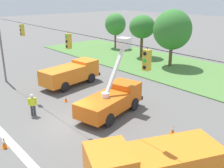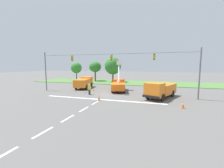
# 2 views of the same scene
# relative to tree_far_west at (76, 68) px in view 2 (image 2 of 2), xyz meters

# --- Properties ---
(ground_plane) EXTENTS (200.00, 200.00, 0.00)m
(ground_plane) POSITION_rel_tree_far_west_xyz_m (18.93, -20.86, -4.06)
(ground_plane) COLOR #605E5B
(grass_verge) EXTENTS (56.00, 12.00, 0.10)m
(grass_verge) POSITION_rel_tree_far_west_xyz_m (18.93, -2.86, -4.01)
(grass_verge) COLOR #517F3D
(grass_verge) RESTS_ON ground
(lane_markings) EXTENTS (17.60, 15.25, 0.01)m
(lane_markings) POSITION_rel_tree_far_west_xyz_m (18.93, -26.58, -4.06)
(lane_markings) COLOR silver
(lane_markings) RESTS_ON ground
(signal_gantry) EXTENTS (26.20, 0.33, 7.20)m
(signal_gantry) POSITION_rel_tree_far_west_xyz_m (18.92, -20.86, 0.37)
(signal_gantry) COLOR slate
(signal_gantry) RESTS_ON ground
(tree_far_west) EXTENTS (3.64, 3.34, 5.91)m
(tree_far_west) POSITION_rel_tree_far_west_xyz_m (0.00, 0.00, 0.00)
(tree_far_west) COLOR brown
(tree_far_west) RESTS_ON ground
(tree_west) EXTENTS (3.65, 3.78, 6.09)m
(tree_west) POSITION_rel_tree_far_west_xyz_m (7.56, -1.54, 0.35)
(tree_west) COLOR brown
(tree_west) RESTS_ON ground
(tree_centre) EXTENTS (4.71, 4.80, 7.17)m
(tree_centre) POSITION_rel_tree_far_west_xyz_m (13.64, -2.63, 0.62)
(tree_centre) COLOR brown
(tree_centre) RESTS_ON ground
(utility_truck_bucket_lift) EXTENTS (3.68, 6.42, 5.73)m
(utility_truck_bucket_lift) POSITION_rel_tree_far_west_xyz_m (19.39, -17.44, -2.80)
(utility_truck_bucket_lift) COLOR orange
(utility_truck_bucket_lift) RESTS_ON ground
(utility_truck_support_near) EXTENTS (3.33, 6.68, 2.26)m
(utility_truck_support_near) POSITION_rel_tree_far_west_xyz_m (11.47, -16.12, -2.82)
(utility_truck_support_near) COLOR orange
(utility_truck_support_near) RESTS_ON ground
(utility_truck_support_far) EXTENTS (4.78, 7.11, 2.39)m
(utility_truck_support_far) POSITION_rel_tree_far_west_xyz_m (26.86, -21.39, -2.80)
(utility_truck_support_far) COLOR orange
(utility_truck_support_far) RESTS_ON ground
(road_worker) EXTENTS (0.39, 0.60, 1.77)m
(road_worker) POSITION_rel_tree_far_west_xyz_m (15.76, -22.28, -3.07)
(road_worker) COLOR #383842
(road_worker) RESTS_ON ground
(traffic_cone_foreground_left) EXTENTS (0.36, 0.36, 0.81)m
(traffic_cone_foreground_left) POSITION_rel_tree_far_west_xyz_m (29.22, -16.21, -3.66)
(traffic_cone_foreground_left) COLOR orange
(traffic_cone_foreground_left) RESTS_ON ground
(traffic_cone_foreground_right) EXTENTS (0.36, 0.36, 0.59)m
(traffic_cone_foreground_right) POSITION_rel_tree_far_west_xyz_m (14.96, -18.93, -3.79)
(traffic_cone_foreground_right) COLOR orange
(traffic_cone_foreground_right) RESTS_ON ground
(traffic_cone_mid_left) EXTENTS (0.36, 0.36, 0.83)m
(traffic_cone_mid_left) POSITION_rel_tree_far_west_xyz_m (29.24, -26.40, -3.65)
(traffic_cone_mid_left) COLOR orange
(traffic_cone_mid_left) RESTS_ON ground
(traffic_cone_mid_right) EXTENTS (0.36, 0.36, 0.76)m
(traffic_cone_mid_right) POSITION_rel_tree_far_west_xyz_m (18.82, -25.58, -3.69)
(traffic_cone_mid_right) COLOR orange
(traffic_cone_mid_right) RESTS_ON ground
(traffic_cone_near_bucket) EXTENTS (0.36, 0.36, 0.61)m
(traffic_cone_near_bucket) POSITION_rel_tree_far_west_xyz_m (24.45, -16.43, -3.77)
(traffic_cone_near_bucket) COLOR orange
(traffic_cone_near_bucket) RESTS_ON ground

